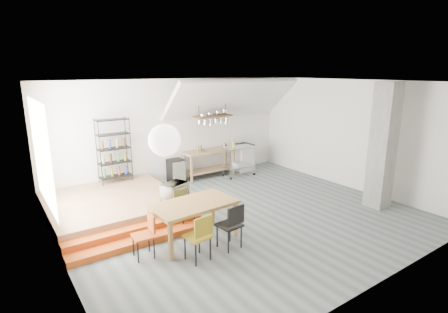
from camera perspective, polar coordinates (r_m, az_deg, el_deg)
floor at (r=8.64m, az=2.84°, el=-9.65°), size 8.00×8.00×0.00m
wall_back at (r=11.06m, az=-8.20°, el=4.14°), size 8.00×0.04×3.20m
wall_left at (r=6.58m, az=-25.87°, el=-3.89°), size 0.04×7.00×3.20m
wall_right at (r=11.00m, az=19.74°, el=3.41°), size 0.04×7.00×3.20m
ceiling at (r=7.92m, az=3.12°, el=12.07°), size 8.00×7.00×0.02m
slope_ceiling at (r=11.35m, az=1.27°, el=9.37°), size 4.40×1.44×1.32m
window_pane at (r=7.98m, az=-27.65°, el=0.34°), size 0.02×2.50×2.20m
platform at (r=9.18m, az=-17.73°, el=-7.52°), size 3.00×3.00×0.40m
step_lower at (r=7.54m, az=-13.08°, el=-13.17°), size 3.00×0.35×0.13m
step_upper at (r=7.81m, az=-14.09°, el=-11.71°), size 3.00×0.35×0.27m
concrete_column at (r=9.62m, az=24.50°, el=1.55°), size 0.50×0.50×3.20m
kitchen_counter at (r=11.49m, az=-2.34°, el=-0.32°), size 1.80×0.60×0.91m
stove at (r=12.31m, az=3.16°, el=-0.06°), size 0.60×0.60×1.18m
pot_rack at (r=11.06m, az=-1.66°, el=6.25°), size 1.20×0.50×1.43m
wire_shelving at (r=10.11m, az=-17.54°, el=1.13°), size 0.88×0.38×1.80m
microwave_shelf at (r=8.34m, az=-8.03°, el=-6.63°), size 0.60×0.40×0.16m
paper_lantern at (r=6.53m, az=-9.70°, el=2.64°), size 0.60×0.60×0.60m
dining_table at (r=7.25m, az=-5.01°, el=-8.21°), size 1.78×1.07×0.82m
chair_mustard at (r=6.54m, az=-3.97°, el=-12.50°), size 0.47×0.47×0.92m
chair_black at (r=6.94m, az=1.29°, el=-10.76°), size 0.47×0.47×0.93m
chair_olive at (r=8.05m, az=-6.72°, el=-7.72°), size 0.42×0.42×0.84m
chair_red at (r=6.87m, az=-12.55°, el=-11.92°), size 0.41×0.41×0.84m
rolling_cart at (r=11.60m, az=2.43°, el=-0.08°), size 1.04×0.62×1.00m
mini_fridge at (r=11.01m, az=-7.87°, el=-2.40°), size 0.45×0.45×0.76m
microwave at (r=8.28m, az=-8.07°, el=-5.44°), size 0.71×0.61×0.33m
bowl at (r=11.25m, az=-3.28°, el=0.98°), size 0.26×0.26×0.05m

